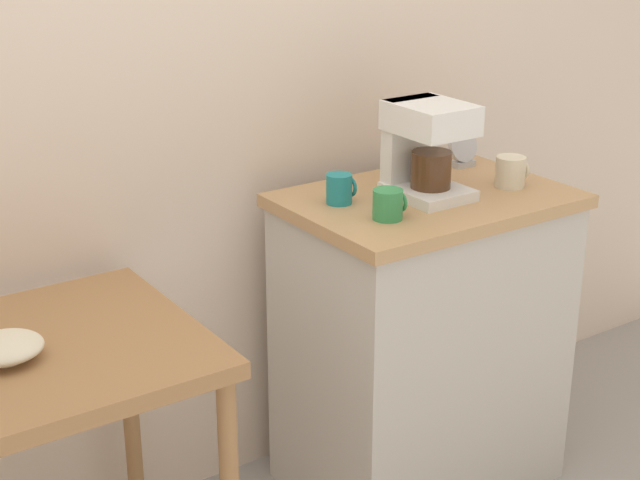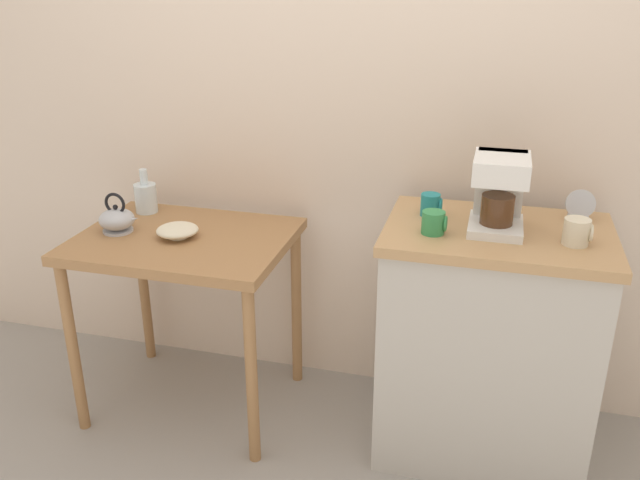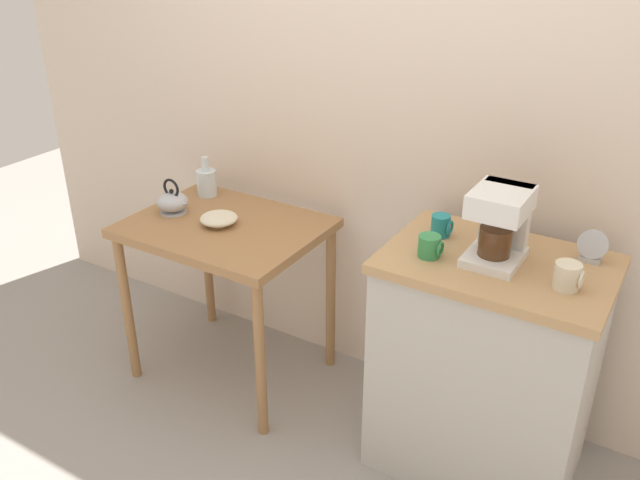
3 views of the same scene
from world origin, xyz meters
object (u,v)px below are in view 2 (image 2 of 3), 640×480
object	(u,v)px
glass_carafe_vase	(146,197)
mug_small_cream	(577,232)
mug_dark_teal	(431,205)
mug_tall_green	(434,223)
table_clock	(580,207)
coffee_maker	(499,189)
teakettle	(117,219)
bowl_stoneware	(177,230)

from	to	relation	value
glass_carafe_vase	mug_small_cream	size ratio (longest dim) A/B	2.07
mug_dark_teal	mug_tall_green	xyz separation A→B (m)	(0.03, -0.17, -0.00)
table_clock	mug_small_cream	bearing A→B (deg)	-96.56
mug_dark_teal	mug_small_cream	size ratio (longest dim) A/B	0.89
coffee_maker	mug_small_cream	xyz separation A→B (m)	(0.25, -0.08, -0.10)
mug_tall_green	table_clock	bearing A→B (deg)	27.94
mug_small_cream	table_clock	distance (m)	0.23
glass_carafe_vase	table_clock	bearing A→B (deg)	-0.82
coffee_maker	mug_small_cream	world-z (taller)	coffee_maker
teakettle	mug_dark_teal	xyz separation A→B (m)	(1.20, 0.13, 0.13)
coffee_maker	mug_small_cream	distance (m)	0.28
mug_dark_teal	table_clock	bearing A→B (deg)	9.18
teakettle	glass_carafe_vase	distance (m)	0.24
bowl_stoneware	table_clock	world-z (taller)	table_clock
mug_small_cream	mug_tall_green	bearing A→B (deg)	-176.89
coffee_maker	glass_carafe_vase	bearing A→B (deg)	173.02
teakettle	mug_small_cream	distance (m)	1.69
teakettle	mug_dark_teal	bearing A→B (deg)	6.14
mug_dark_teal	mug_tall_green	bearing A→B (deg)	-80.49
teakettle	coffee_maker	xyz separation A→B (m)	(1.43, 0.06, 0.23)
mug_dark_teal	table_clock	world-z (taller)	table_clock
table_clock	bowl_stoneware	bearing A→B (deg)	-171.92
mug_tall_green	table_clock	world-z (taller)	table_clock
teakettle	mug_tall_green	size ratio (longest dim) A/B	2.00
mug_tall_green	table_clock	xyz separation A→B (m)	(0.48, 0.26, 0.01)
glass_carafe_vase	mug_dark_teal	bearing A→B (deg)	-5.07
mug_dark_teal	mug_small_cream	xyz separation A→B (m)	(0.48, -0.15, 0.00)
mug_tall_green	mug_small_cream	world-z (taller)	mug_small_cream
teakettle	mug_small_cream	world-z (taller)	mug_small_cream
coffee_maker	mug_dark_teal	xyz separation A→B (m)	(-0.23, 0.07, -0.10)
glass_carafe_vase	bowl_stoneware	bearing A→B (deg)	-41.92
glass_carafe_vase	mug_tall_green	world-z (taller)	mug_tall_green
table_clock	glass_carafe_vase	bearing A→B (deg)	179.18
coffee_maker	mug_dark_teal	distance (m)	0.26
bowl_stoneware	mug_small_cream	bearing A→B (deg)	-0.94
teakettle	table_clock	world-z (taller)	table_clock
coffee_maker	table_clock	size ratio (longest dim) A/B	2.29
teakettle	mug_small_cream	size ratio (longest dim) A/B	1.86
coffee_maker	table_clock	xyz separation A→B (m)	(0.28, 0.15, -0.09)
table_clock	mug_dark_teal	bearing A→B (deg)	-170.82
coffee_maker	bowl_stoneware	bearing A→B (deg)	-177.29
bowl_stoneware	mug_small_cream	xyz separation A→B (m)	(1.43, -0.02, 0.15)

